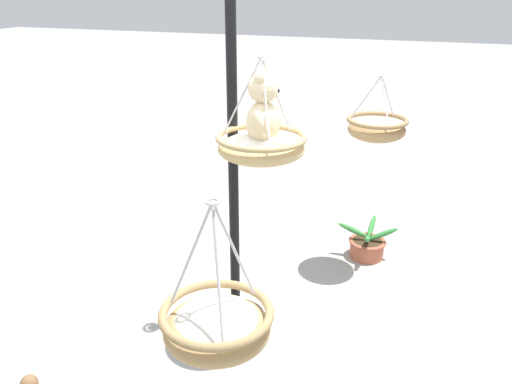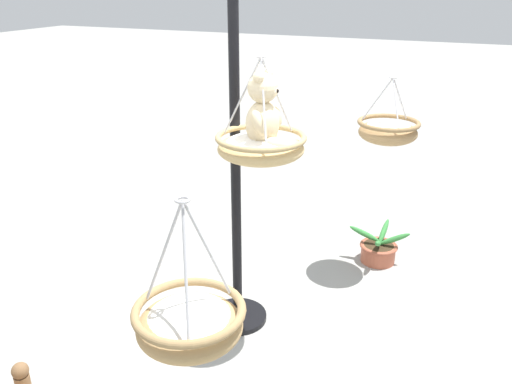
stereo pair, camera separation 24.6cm
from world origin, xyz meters
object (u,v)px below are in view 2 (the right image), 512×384
object	(u,v)px
display_pole_central	(237,231)
hanging_basket_left_high	(388,130)
teddy_bear	(264,115)
hanging_basket_with_teddy	(261,146)
potted_plant_tall_leafy	(378,249)
hanging_basket_right_low	(190,322)

from	to	relation	value
display_pole_central	hanging_basket_left_high	bearing A→B (deg)	143.38
teddy_bear	hanging_basket_left_high	size ratio (longest dim) A/B	0.88
display_pole_central	hanging_basket_with_teddy	distance (m)	0.77
hanging_basket_with_teddy	potted_plant_tall_leafy	distance (m)	2.07
hanging_basket_left_high	hanging_basket_with_teddy	bearing A→B (deg)	-24.55
teddy_bear	hanging_basket_right_low	distance (m)	1.50
display_pole_central	potted_plant_tall_leafy	world-z (taller)	display_pole_central
hanging_basket_with_teddy	hanging_basket_right_low	xyz separation A→B (m)	(1.38, 0.27, -0.31)
teddy_bear	hanging_basket_left_high	bearing A→B (deg)	156.31
display_pole_central	teddy_bear	world-z (taller)	display_pole_central
hanging_basket_with_teddy	potted_plant_tall_leafy	xyz separation A→B (m)	(-1.46, 0.57, -1.35)
teddy_bear	potted_plant_tall_leafy	bearing A→B (deg)	159.57
teddy_bear	hanging_basket_left_high	distance (m)	1.43
hanging_basket_left_high	potted_plant_tall_leafy	distance (m)	1.20
display_pole_central	teddy_bear	xyz separation A→B (m)	(0.15, 0.27, 0.92)
hanging_basket_right_low	potted_plant_tall_leafy	xyz separation A→B (m)	(-2.85, 0.30, -1.04)
hanging_basket_left_high	hanging_basket_right_low	distance (m)	2.67
hanging_basket_right_low	potted_plant_tall_leafy	distance (m)	3.04
hanging_basket_with_teddy	hanging_basket_right_low	size ratio (longest dim) A/B	1.01
hanging_basket_with_teddy	potted_plant_tall_leafy	world-z (taller)	hanging_basket_with_teddy
teddy_bear	hanging_basket_right_low	world-z (taller)	teddy_bear
teddy_bear	hanging_basket_right_low	xyz separation A→B (m)	(1.38, 0.25, -0.51)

